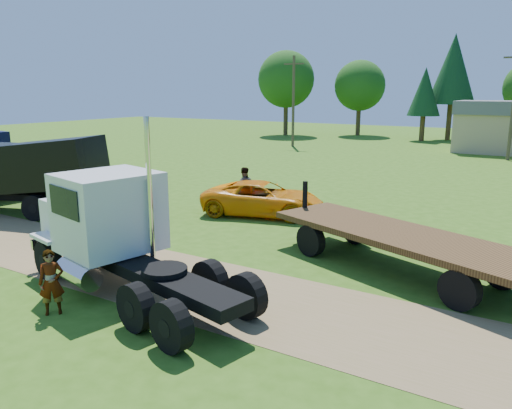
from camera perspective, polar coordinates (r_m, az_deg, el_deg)
The scene contains 10 objects.
ground at distance 15.64m, azimuth -9.65°, elevation -8.43°, with size 140.00×140.00×0.00m, color #335A13.
dirt_track at distance 15.64m, azimuth -9.66°, elevation -8.41°, with size 120.00×4.20×0.01m, color olive.
white_semi_tractor at distance 15.09m, azimuth -16.24°, elevation -2.78°, with size 8.42×4.34×4.97m.
black_dump_truck at distance 25.47m, azimuth -25.13°, elevation 3.50°, with size 8.56×5.00×3.65m.
orange_pickup at distance 22.97m, azimuth 0.80°, elevation 0.69°, with size 2.57×5.58×1.55m, color orange.
flatbed_trailer at distance 16.47m, azimuth 16.05°, elevation -4.05°, with size 9.29×5.63×2.29m.
spectator_a at distance 13.91m, azimuth -22.34°, elevation -8.24°, with size 0.63×0.41×1.71m, color #999999.
spectator_b at distance 24.66m, azimuth -1.39°, elevation 2.02°, with size 0.95×0.74×1.96m, color #999999.
tan_shed at distance 51.29m, azimuth 25.35°, elevation 8.11°, with size 6.20×5.40×4.70m.
tree_row at distance 60.16m, azimuth 26.24°, elevation 12.77°, with size 54.93×12.74×11.83m.
Camera 1 is at (9.72, -10.87, 5.65)m, focal length 35.00 mm.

